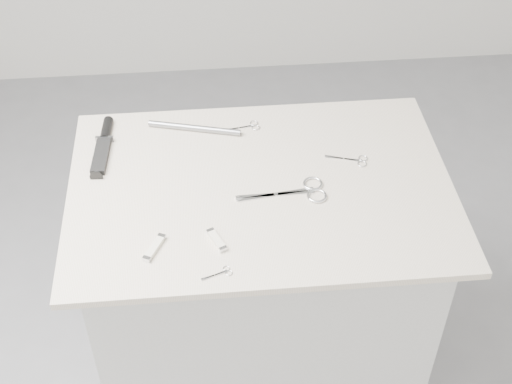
{
  "coord_description": "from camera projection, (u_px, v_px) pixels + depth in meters",
  "views": [
    {
      "loc": [
        -0.14,
        -1.37,
        2.16
      ],
      "look_at": [
        -0.01,
        -0.03,
        0.92
      ],
      "focal_mm": 50.0,
      "sensor_mm": 36.0,
      "label": 1
    }
  ],
  "objects": [
    {
      "name": "display_board",
      "position": [
        261.0,
        188.0,
        1.86
      ],
      "size": [
        1.0,
        0.7,
        0.02
      ],
      "primitive_type": "cube",
      "color": "beige",
      "rests_on": "plinth"
    },
    {
      "name": "tiny_scissors",
      "position": [
        221.0,
        273.0,
        1.63
      ],
      "size": [
        0.07,
        0.04,
        0.0
      ],
      "rotation": [
        0.0,
        0.0,
        0.34
      ],
      "color": "silver",
      "rests_on": "display_board"
    },
    {
      "name": "metal_rail",
      "position": [
        194.0,
        128.0,
        2.02
      ],
      "size": [
        0.26,
        0.09,
        0.02
      ],
      "primitive_type": "cylinder",
      "rotation": [
        0.0,
        1.57,
        -0.26
      ],
      "color": "gray",
      "rests_on": "display_board"
    },
    {
      "name": "embroidery_scissors_a",
      "position": [
        354.0,
        160.0,
        1.93
      ],
      "size": [
        0.12,
        0.06,
        0.0
      ],
      "rotation": [
        0.0,
        0.0,
        -0.29
      ],
      "color": "silver",
      "rests_on": "display_board"
    },
    {
      "name": "sheathed_knife",
      "position": [
        104.0,
        143.0,
        1.97
      ],
      "size": [
        0.06,
        0.24,
        0.03
      ],
      "rotation": [
        0.0,
        0.0,
        1.5
      ],
      "color": "black",
      "rests_on": "display_board"
    },
    {
      "name": "large_shears",
      "position": [
        301.0,
        191.0,
        1.83
      ],
      "size": [
        0.23,
        0.1,
        0.01
      ],
      "rotation": [
        0.0,
        0.0,
        0.07
      ],
      "color": "silver",
      "rests_on": "display_board"
    },
    {
      "name": "plinth",
      "position": [
        260.0,
        300.0,
        2.17
      ],
      "size": [
        0.9,
        0.6,
        0.9
      ],
      "primitive_type": "cube",
      "color": "#B9B9B6",
      "rests_on": "ground"
    },
    {
      "name": "pocket_knife_b",
      "position": [
        217.0,
        240.0,
        1.7
      ],
      "size": [
        0.05,
        0.08,
        0.01
      ],
      "rotation": [
        0.0,
        0.0,
        1.98
      ],
      "color": "silver",
      "rests_on": "display_board"
    },
    {
      "name": "embroidery_scissors_b",
      "position": [
        247.0,
        127.0,
        2.04
      ],
      "size": [
        0.11,
        0.05,
        0.0
      ],
      "rotation": [
        0.0,
        0.0,
        0.17
      ],
      "color": "silver",
      "rests_on": "display_board"
    },
    {
      "name": "pocket_knife_a",
      "position": [
        154.0,
        248.0,
        1.68
      ],
      "size": [
        0.06,
        0.09,
        0.01
      ],
      "rotation": [
        0.0,
        0.0,
        1.11
      ],
      "color": "silver",
      "rests_on": "display_board"
    },
    {
      "name": "ground",
      "position": [
        260.0,
        382.0,
        2.48
      ],
      "size": [
        4.0,
        4.0,
        0.01
      ],
      "primitive_type": "cube",
      "color": "gray",
      "rests_on": "ground"
    }
  ]
}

